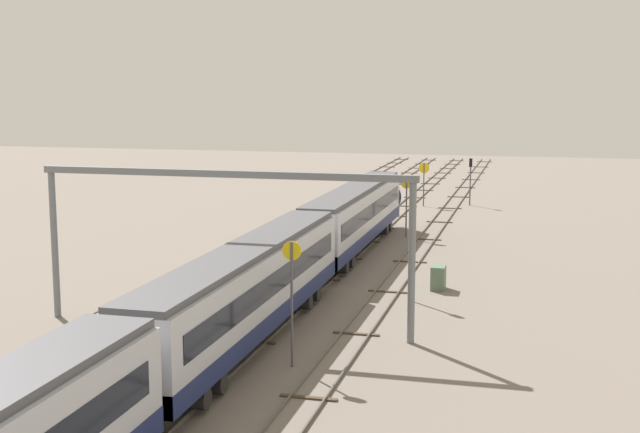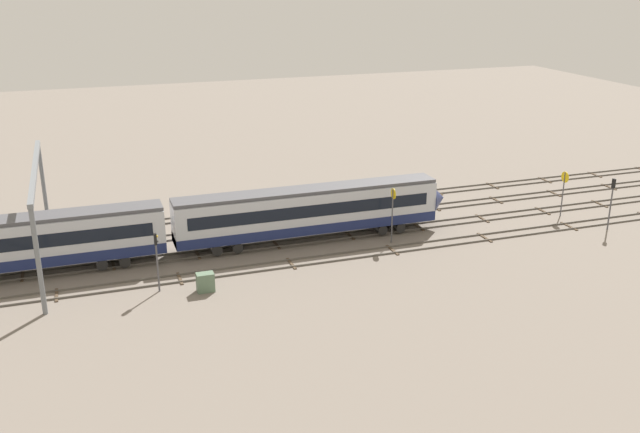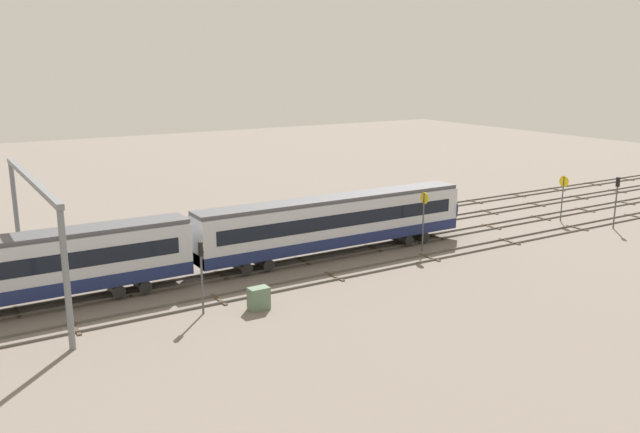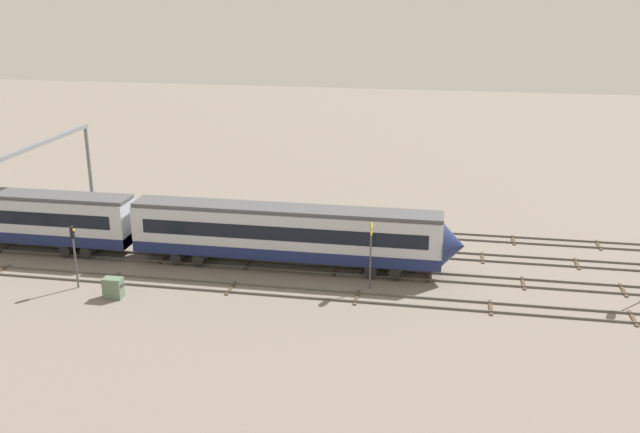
# 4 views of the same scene
# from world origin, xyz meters

# --- Properties ---
(ground_plane) EXTENTS (191.89, 191.89, 0.00)m
(ground_plane) POSITION_xyz_m (0.00, 0.00, 0.00)
(ground_plane) COLOR slate
(track_near_foreground) EXTENTS (175.89, 2.40, 0.16)m
(track_near_foreground) POSITION_xyz_m (-0.00, -7.03, 0.07)
(track_near_foreground) COLOR #59544C
(track_near_foreground) RESTS_ON ground
(track_with_train) EXTENTS (175.89, 2.40, 0.16)m
(track_with_train) POSITION_xyz_m (0.00, -2.34, 0.07)
(track_with_train) COLOR #59544C
(track_with_train) RESTS_ON ground
(track_middle) EXTENTS (175.89, 2.40, 0.16)m
(track_middle) POSITION_xyz_m (-0.00, 2.34, 0.07)
(track_middle) COLOR #59544C
(track_middle) RESTS_ON ground
(track_second_far) EXTENTS (175.89, 2.40, 0.16)m
(track_second_far) POSITION_xyz_m (0.00, 7.03, 0.07)
(track_second_far) COLOR #59544C
(track_second_far) RESTS_ON ground
(train) EXTENTS (100.00, 3.24, 4.80)m
(train) POSITION_xyz_m (-33.54, -2.34, 2.66)
(train) COLOR #B7BCC6
(train) RESTS_ON ground
(overhead_gantry) EXTENTS (0.40, 20.11, 8.32)m
(overhead_gantry) POSITION_xyz_m (-19.25, -0.17, 6.38)
(overhead_gantry) COLOR slate
(overhead_gantry) RESTS_ON ground
(speed_sign_near_foreground) EXTENTS (0.14, 0.87, 5.77)m
(speed_sign_near_foreground) POSITION_xyz_m (-24.10, -5.26, 3.66)
(speed_sign_near_foreground) COLOR #4C4C51
(speed_sign_near_foreground) RESTS_ON ground
(speed_sign_mid_trackside) EXTENTS (0.14, 0.97, 5.07)m
(speed_sign_mid_trackside) POSITION_xyz_m (9.99, -5.21, 3.34)
(speed_sign_mid_trackside) COLOR #4C4C51
(speed_sign_mid_trackside) RESTS_ON ground
(speed_sign_far_trackside) EXTENTS (0.14, 1.10, 4.58)m
(speed_sign_far_trackside) POSITION_xyz_m (28.93, -4.15, 3.12)
(speed_sign_far_trackside) COLOR #4C4C51
(speed_sign_far_trackside) RESTS_ON ground
(signal_light_trackside_approach) EXTENTS (0.31, 0.32, 4.98)m
(signal_light_trackside_approach) POSITION_xyz_m (30.72, -8.82, 3.23)
(signal_light_trackside_approach) COLOR #4C4C51
(signal_light_trackside_approach) RESTS_ON ground
(signal_light_trackside_departure) EXTENTS (0.31, 0.32, 4.72)m
(signal_light_trackside_departure) POSITION_xyz_m (-11.06, -8.78, 3.08)
(signal_light_trackside_departure) COLOR #4C4C51
(signal_light_trackside_departure) RESTS_ON ground
(relay_cabinet) EXTENTS (1.34, 0.84, 1.49)m
(relay_cabinet) POSITION_xyz_m (-7.72, -9.95, 0.74)
(relay_cabinet) COLOR #597259
(relay_cabinet) RESTS_ON ground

